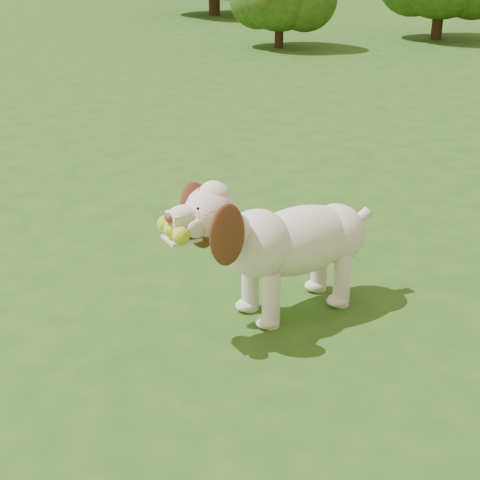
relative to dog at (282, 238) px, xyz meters
The scene contains 2 objects.
ground 0.55m from the dog, 118.36° to the right, with size 80.00×80.00×0.00m, color #224D16.
dog is the anchor object (origin of this frame).
Camera 1 is at (1.77, -2.02, 1.60)m, focal length 55.00 mm.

